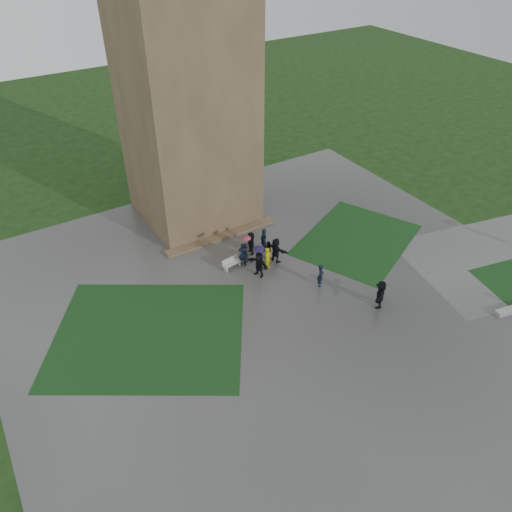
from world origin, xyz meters
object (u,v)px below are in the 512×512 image
pedestrian_mid (321,275)px  pedestrian_near (380,294)px  tower (187,103)px  bench (232,263)px

pedestrian_mid → pedestrian_near: bearing=-113.0°
pedestrian_near → tower: bearing=-118.7°
tower → bench: 11.81m
tower → pedestrian_mid: size_ratio=10.81×
pedestrian_mid → bench: bearing=79.2°
bench → pedestrian_mid: pedestrian_mid is taller
tower → pedestrian_mid: 15.42m
pedestrian_mid → pedestrian_near: 4.03m
pedestrian_mid → pedestrian_near: (1.91, -3.55, 0.12)m
tower → pedestrian_near: size_ratio=9.45×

